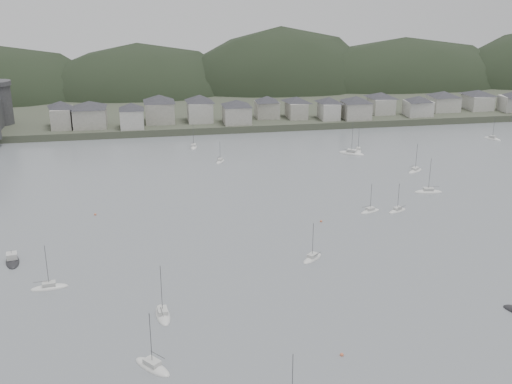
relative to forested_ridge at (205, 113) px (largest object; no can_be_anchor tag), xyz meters
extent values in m
plane|color=slate|center=(-4.83, -269.40, 11.28)|extent=(900.00, 900.00, 0.00)
cube|color=#383D2D|center=(-4.83, 25.60, 12.78)|extent=(900.00, 250.00, 3.00)
ellipsoid|color=black|center=(-37.13, 3.46, 1.32)|extent=(132.08, 90.41, 79.74)
ellipsoid|color=black|center=(45.82, 3.53, -1.39)|extent=(133.88, 88.37, 101.41)
ellipsoid|color=black|center=(121.12, -1.49, 0.97)|extent=(165.81, 81.78, 82.55)
cylinder|color=#353538|center=(-96.83, -75.40, 22.78)|extent=(10.00, 10.00, 17.00)
cube|color=gray|center=(-69.83, -87.44, 18.58)|extent=(8.34, 12.91, 8.59)
pyramid|color=#29282D|center=(-69.83, -87.44, 24.37)|extent=(15.78, 15.78, 3.01)
cube|color=gray|center=(-58.15, -88.08, 18.46)|extent=(13.68, 13.35, 8.36)
pyramid|color=#29282D|center=(-58.15, -88.08, 24.11)|extent=(20.07, 20.07, 2.93)
cube|color=#A5A49B|center=(-40.41, -93.38, 18.32)|extent=(9.78, 10.20, 8.08)
pyramid|color=#29282D|center=(-40.41, -93.38, 23.78)|extent=(14.83, 14.83, 2.83)
cube|color=gray|center=(-28.35, -83.75, 18.83)|extent=(12.59, 13.33, 9.09)
pyramid|color=#29282D|center=(-28.35, -83.75, 24.97)|extent=(19.24, 19.24, 3.18)
cube|color=#A5A49B|center=(-10.58, -85.30, 18.72)|extent=(10.74, 12.17, 8.87)
pyramid|color=#29282D|center=(-10.58, -85.30, 24.70)|extent=(17.01, 17.01, 3.10)
cube|color=gray|center=(5.09, -91.87, 18.13)|extent=(11.63, 12.09, 7.69)
pyramid|color=#29282D|center=(5.09, -91.87, 23.32)|extent=(17.61, 17.61, 2.69)
cube|color=gray|center=(20.42, -83.21, 18.00)|extent=(10.37, 9.35, 7.44)
pyramid|color=#29282D|center=(20.42, -83.21, 23.03)|extent=(14.65, 14.65, 2.60)
cube|color=gray|center=(33.79, -85.61, 17.90)|extent=(8.24, 12.20, 7.22)
pyramid|color=#29282D|center=(33.79, -85.61, 22.77)|extent=(15.17, 15.17, 2.53)
cube|color=#A5A49B|center=(47.66, -90.85, 18.02)|extent=(8.06, 10.91, 7.46)
pyramid|color=#29282D|center=(47.66, -90.85, 23.05)|extent=(14.08, 14.08, 2.61)
cube|color=gray|center=(59.98, -92.34, 18.12)|extent=(11.73, 11.78, 7.66)
pyramid|color=#29282D|center=(59.98, -92.34, 23.29)|extent=(17.46, 17.46, 2.68)
cube|color=#A5A49B|center=(75.80, -82.49, 17.95)|extent=(10.19, 13.02, 7.33)
pyramid|color=#29282D|center=(75.80, -82.49, 22.90)|extent=(17.23, 17.23, 2.57)
cube|color=#A5A49B|center=(90.71, -91.34, 17.72)|extent=(11.70, 9.81, 6.88)
pyramid|color=#29282D|center=(90.71, -91.34, 22.36)|extent=(15.97, 15.97, 2.41)
cube|color=#A5A49B|center=(107.57, -82.49, 17.78)|extent=(12.83, 12.48, 7.00)
pyramid|color=#29282D|center=(107.57, -82.49, 22.51)|extent=(18.79, 18.79, 2.45)
cube|color=#A5A49B|center=(125.90, -81.98, 17.77)|extent=(11.07, 13.50, 6.97)
pyramid|color=#29282D|center=(125.90, -81.98, 22.47)|extent=(18.25, 18.25, 2.44)
ellipsoid|color=silver|center=(51.65, -187.43, 11.33)|extent=(9.10, 4.08, 1.76)
cube|color=beige|center=(51.65, -187.43, 12.51)|extent=(3.33, 2.37, 0.70)
cylinder|color=#3F3F42|center=(51.65, -187.43, 16.97)|extent=(0.12, 0.12, 10.98)
cylinder|color=#3F3F42|center=(53.21, -187.19, 13.06)|extent=(3.92, 0.68, 0.10)
ellipsoid|color=silver|center=(107.93, -128.25, 11.33)|extent=(5.96, 7.86, 1.53)
cube|color=beige|center=(107.93, -128.25, 12.40)|extent=(2.80, 3.17, 0.70)
cylinder|color=#3F3F42|center=(107.93, -128.25, 16.27)|extent=(0.12, 0.12, 9.58)
cylinder|color=#3F3F42|center=(107.24, -129.44, 12.95)|extent=(1.81, 3.03, 0.10)
ellipsoid|color=silver|center=(42.38, -139.73, 11.33)|extent=(10.02, 8.68, 2.02)
cube|color=beige|center=(42.38, -139.73, 12.65)|extent=(4.17, 3.91, 0.70)
cylinder|color=#3F3F42|center=(42.38, -139.73, 17.81)|extent=(0.12, 0.12, 12.64)
cylinder|color=#3F3F42|center=(40.92, -140.83, 13.20)|extent=(3.69, 2.82, 0.10)
ellipsoid|color=silver|center=(27.63, -200.49, 11.33)|extent=(7.02, 4.45, 1.34)
cube|color=beige|center=(27.63, -200.49, 12.30)|extent=(2.72, 2.23, 0.70)
cylinder|color=#3F3F42|center=(27.63, -200.49, 15.67)|extent=(0.12, 0.12, 8.37)
cylinder|color=#3F3F42|center=(26.50, -200.05, 12.85)|extent=(2.84, 1.20, 0.10)
cylinder|color=#3F3F42|center=(-14.25, -278.76, 15.60)|extent=(0.12, 0.12, 8.22)
ellipsoid|color=silver|center=(-36.12, -266.14, 11.33)|extent=(7.50, 8.27, 1.70)
cube|color=beige|center=(-36.12, -266.14, 12.48)|extent=(3.33, 3.48, 0.70)
cylinder|color=#3F3F42|center=(-36.12, -266.14, 16.79)|extent=(0.12, 0.12, 10.61)
cylinder|color=#3F3F42|center=(-35.15, -264.96, 13.03)|extent=(2.51, 3.00, 0.10)
ellipsoid|color=silver|center=(35.54, -201.51, 11.33)|extent=(6.90, 4.73, 1.32)
cube|color=beige|center=(35.54, -201.51, 12.30)|extent=(2.72, 2.30, 0.70)
cylinder|color=#3F3F42|center=(35.54, -201.51, 15.62)|extent=(0.12, 0.12, 8.28)
cylinder|color=#3F3F42|center=(36.61, -202.02, 12.85)|extent=(2.74, 1.36, 0.10)
ellipsoid|color=silver|center=(-33.67, -248.69, 11.33)|extent=(3.59, 8.88, 1.73)
cube|color=beige|center=(-33.67, -248.69, 12.50)|extent=(2.19, 3.20, 0.70)
cylinder|color=#3F3F42|center=(-33.67, -248.69, 16.89)|extent=(0.12, 0.12, 10.82)
cylinder|color=#3F3F42|center=(-33.82, -250.24, 13.05)|extent=(0.48, 3.89, 0.10)
ellipsoid|color=silver|center=(-8.62, -141.60, 11.33)|extent=(4.73, 6.25, 1.22)
cube|color=beige|center=(-8.62, -141.60, 12.24)|extent=(2.23, 2.52, 0.70)
cylinder|color=#3F3F42|center=(-8.62, -141.60, 15.29)|extent=(0.12, 0.12, 7.61)
cylinder|color=#3F3F42|center=(-9.17, -140.65, 12.79)|extent=(1.46, 2.42, 0.10)
ellipsoid|color=silver|center=(57.01, -165.53, 11.33)|extent=(7.74, 6.58, 1.55)
cube|color=beige|center=(57.01, -165.53, 12.41)|extent=(3.20, 2.98, 0.70)
cylinder|color=#3F3F42|center=(57.01, -165.53, 16.34)|extent=(0.12, 0.12, 9.71)
cylinder|color=#3F3F42|center=(55.88, -164.71, 12.96)|extent=(2.88, 2.14, 0.10)
ellipsoid|color=silver|center=(-57.57, -232.57, 11.33)|extent=(8.20, 3.36, 1.60)
cube|color=beige|center=(-57.57, -232.57, 12.43)|extent=(2.96, 2.03, 0.70)
cylinder|color=#3F3F42|center=(-57.57, -232.57, 16.47)|extent=(0.12, 0.12, 9.97)
cylinder|color=#3F3F42|center=(-59.00, -232.43, 12.98)|extent=(3.58, 0.47, 0.10)
ellipsoid|color=silver|center=(2.78, -228.42, 11.33)|extent=(6.89, 6.65, 1.45)
cube|color=beige|center=(2.78, -228.42, 12.36)|extent=(2.95, 2.90, 0.70)
cylinder|color=#3F3F42|center=(2.78, -228.42, 16.02)|extent=(0.12, 0.12, 9.07)
cylinder|color=#3F3F42|center=(3.73, -229.31, 12.91)|extent=(2.46, 2.30, 0.10)
ellipsoid|color=silver|center=(-16.46, -119.40, 11.33)|extent=(3.54, 7.66, 1.47)
cube|color=beige|center=(-16.46, -119.40, 12.37)|extent=(2.02, 2.81, 0.70)
cylinder|color=#3F3F42|center=(-16.46, -119.40, 16.09)|extent=(0.12, 0.12, 9.21)
cylinder|color=#3F3F42|center=(-16.68, -118.09, 12.92)|extent=(0.65, 3.29, 0.10)
ellipsoid|color=silver|center=(46.29, -136.16, 11.33)|extent=(4.09, 7.55, 1.44)
cube|color=beige|center=(46.29, -136.16, 12.35)|extent=(2.18, 2.84, 0.70)
cylinder|color=#3F3F42|center=(46.29, -136.16, 15.98)|extent=(0.12, 0.12, 8.99)
cylinder|color=#3F3F42|center=(45.96, -134.91, 12.90)|extent=(0.94, 3.15, 0.10)
ellipsoid|color=black|center=(-67.94, -217.30, 11.33)|extent=(4.72, 9.03, 1.89)
cube|color=beige|center=(-67.94, -217.30, 12.93)|extent=(2.87, 3.00, 1.40)
cylinder|color=#3F3F42|center=(-67.94, -217.30, 13.83)|extent=(0.10, 0.10, 1.20)
sphere|color=#CE6744|center=(-50.51, -188.88, 11.43)|extent=(0.70, 0.70, 0.70)
sphere|color=#CE6744|center=(-2.64, -268.46, 11.43)|extent=(0.70, 0.70, 0.70)
sphere|color=#CE6744|center=(11.53, -205.47, 11.43)|extent=(0.70, 0.70, 0.70)
camera|label=1|loc=(-34.85, -359.86, 75.38)|focal=43.64mm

